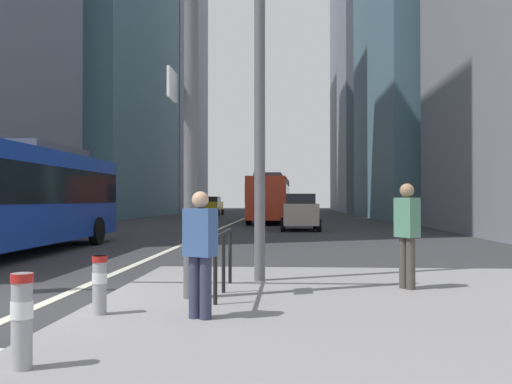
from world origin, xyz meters
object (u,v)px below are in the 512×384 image
object	(u,v)px
pedestrian_waiting	(200,248)
bollard_left	(22,316)
city_bus_blue_oncoming	(13,193)
city_bus_red_receding	(270,197)
car_receding_near	(300,212)
bollard_right	(100,282)
car_oncoming_mid	(212,206)
traffic_signal_gantry	(59,39)
pedestrian_walking	(407,230)
street_lamp_post	(260,3)

from	to	relation	value
pedestrian_waiting	bollard_left	bearing A→B (deg)	-119.65
city_bus_blue_oncoming	city_bus_red_receding	size ratio (longest dim) A/B	1.09
car_receding_near	city_bus_red_receding	bearing A→B (deg)	101.01
bollard_right	pedestrian_waiting	world-z (taller)	pedestrian_waiting
bollard_left	city_bus_red_receding	bearing A→B (deg)	88.31
car_oncoming_mid	pedestrian_waiting	distance (m)	51.14
city_bus_blue_oncoming	traffic_signal_gantry	xyz separation A→B (m)	(4.55, -7.65, 2.28)
car_oncoming_mid	traffic_signal_gantry	world-z (taller)	traffic_signal_gantry
city_bus_blue_oncoming	car_receding_near	distance (m)	16.46
bollard_left	bollard_right	size ratio (longest dim) A/B	1.11
city_bus_red_receding	pedestrian_walking	distance (m)	30.55
bollard_left	pedestrian_walking	distance (m)	6.40
city_bus_blue_oncoming	car_oncoming_mid	bearing A→B (deg)	89.75
car_oncoming_mid	pedestrian_waiting	size ratio (longest dim) A/B	2.81
pedestrian_waiting	pedestrian_walking	xyz separation A→B (m)	(3.08, 2.53, 0.11)
street_lamp_post	bollard_right	xyz separation A→B (m)	(-1.92, -3.19, -4.71)
car_oncoming_mid	pedestrian_walking	distance (m)	49.16
traffic_signal_gantry	car_oncoming_mid	bearing A→B (deg)	95.06
bollard_right	car_receding_near	bearing A→B (deg)	82.38
city_bus_red_receding	street_lamp_post	distance (m)	29.73
bollard_left	pedestrian_walking	xyz separation A→B (m)	(4.32, 4.70, 0.51)
pedestrian_waiting	pedestrian_walking	distance (m)	3.99
car_oncoming_mid	car_receding_near	world-z (taller)	same
traffic_signal_gantry	street_lamp_post	size ratio (longest dim) A/B	0.77
bollard_right	pedestrian_walking	size ratio (longest dim) A/B	0.43
bollard_right	pedestrian_waiting	distance (m)	1.43
bollard_left	pedestrian_waiting	xyz separation A→B (m)	(1.24, 2.17, 0.41)
street_lamp_post	city_bus_blue_oncoming	bearing A→B (deg)	142.85
car_receding_near	pedestrian_walking	xyz separation A→B (m)	(1.36, -20.52, 0.14)
car_oncoming_mid	bollard_left	bearing A→B (deg)	-84.00
city_bus_blue_oncoming	traffic_signal_gantry	world-z (taller)	traffic_signal_gantry
traffic_signal_gantry	bollard_left	xyz separation A→B (m)	(1.19, -3.61, -3.49)
bollard_left	pedestrian_waiting	bearing A→B (deg)	60.35
car_oncoming_mid	bollard_left	world-z (taller)	car_oncoming_mid
car_receding_near	traffic_signal_gantry	distance (m)	22.22
street_lamp_post	pedestrian_waiting	xyz separation A→B (m)	(-0.57, -3.37, -4.26)
city_bus_red_receding	street_lamp_post	size ratio (longest dim) A/B	1.40
traffic_signal_gantry	pedestrian_waiting	world-z (taller)	traffic_signal_gantry
car_oncoming_mid	pedestrian_walking	size ratio (longest dim) A/B	2.54
city_bus_red_receding	car_oncoming_mid	bearing A→B (deg)	110.32
city_bus_blue_oncoming	pedestrian_waiting	distance (m)	11.49
city_bus_red_receding	traffic_signal_gantry	size ratio (longest dim) A/B	1.81
car_receding_near	bollard_left	world-z (taller)	car_receding_near
car_oncoming_mid	bollard_left	distance (m)	53.15
city_bus_blue_oncoming	bollard_right	size ratio (longest dim) A/B	16.10
car_oncoming_mid	pedestrian_walking	bearing A→B (deg)	-78.41
street_lamp_post	car_receding_near	bearing A→B (deg)	86.68
pedestrian_waiting	car_receding_near	bearing A→B (deg)	85.74
car_oncoming_mid	traffic_signal_gantry	xyz separation A→B (m)	(4.36, -49.25, 3.12)
city_bus_blue_oncoming	bollard_left	world-z (taller)	city_bus_blue_oncoming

